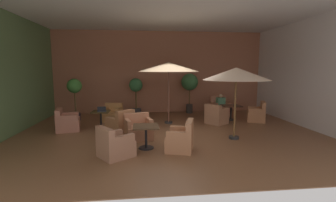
% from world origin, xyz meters
% --- Properties ---
extents(ground_plane, '(10.66, 8.40, 0.02)m').
position_xyz_m(ground_plane, '(0.00, 0.00, -0.01)').
color(ground_plane, brown).
extents(wall_back_brick, '(10.66, 0.08, 4.11)m').
position_xyz_m(wall_back_brick, '(0.00, 4.16, 2.05)').
color(wall_back_brick, '#A56449').
rests_on(wall_back_brick, ground_plane).
extents(wall_left_accent, '(0.08, 8.40, 4.11)m').
position_xyz_m(wall_left_accent, '(-5.29, 0.00, 2.05)').
color(wall_left_accent, '#5A7B4B').
rests_on(wall_left_accent, ground_plane).
extents(wall_right_plain, '(0.08, 8.40, 4.11)m').
position_xyz_m(wall_right_plain, '(5.29, 0.00, 2.05)').
color(wall_right_plain, silver).
rests_on(wall_right_plain, ground_plane).
extents(ceiling_slab, '(10.66, 8.40, 0.06)m').
position_xyz_m(ceiling_slab, '(0.00, 0.00, 4.14)').
color(ceiling_slab, silver).
rests_on(ceiling_slab, wall_back_brick).
extents(cafe_table_front_left, '(0.66, 0.66, 0.65)m').
position_xyz_m(cafe_table_front_left, '(-2.49, 0.95, 0.47)').
color(cafe_table_front_left, black).
rests_on(cafe_table_front_left, ground_plane).
extents(armchair_front_left_north, '(0.92, 0.95, 0.81)m').
position_xyz_m(armchair_front_left_north, '(-3.66, 0.71, 0.30)').
color(armchair_front_left_north, '#B36C56').
rests_on(armchair_front_left_north, ground_plane).
extents(armchair_front_left_east, '(1.06, 1.06, 0.85)m').
position_xyz_m(armchair_front_left_east, '(-1.68, 0.07, 0.31)').
color(armchair_front_left_east, '#AD6E47').
rests_on(armchair_front_left_east, ground_plane).
extents(armchair_front_left_south, '(0.91, 0.87, 0.76)m').
position_xyz_m(armchair_front_left_south, '(-2.21, 2.10, 0.29)').
color(armchair_front_left_south, '#B57943').
rests_on(armchair_front_left_south, ground_plane).
extents(cafe_table_front_right, '(0.79, 0.79, 0.65)m').
position_xyz_m(cafe_table_front_right, '(2.93, 1.82, 0.52)').
color(cafe_table_front_right, black).
rests_on(cafe_table_front_right, ground_plane).
extents(armchair_front_right_north, '(0.88, 0.80, 0.92)m').
position_xyz_m(armchair_front_right_north, '(2.79, 2.88, 0.33)').
color(armchair_front_right_north, '#B36C50').
rests_on(armchair_front_right_north, ground_plane).
extents(armchair_front_right_east, '(1.00, 1.01, 0.81)m').
position_xyz_m(armchair_front_right_east, '(2.07, 1.19, 0.31)').
color(armchair_front_right_east, '#AF7655').
rests_on(armchair_front_right_east, ground_plane).
extents(armchair_front_right_south, '(0.93, 0.94, 0.86)m').
position_xyz_m(armchair_front_right_south, '(3.93, 1.41, 0.31)').
color(armchair_front_right_south, '#AE6D44').
rests_on(armchair_front_right_south, ground_plane).
extents(cafe_table_mid_center, '(0.72, 0.72, 0.65)m').
position_xyz_m(cafe_table_mid_center, '(-0.84, -1.58, 0.48)').
color(cafe_table_mid_center, black).
rests_on(cafe_table_mid_center, ground_plane).
extents(armchair_mid_center_north, '(0.96, 0.91, 0.80)m').
position_xyz_m(armchair_mid_center_north, '(-1.07, -0.61, 0.30)').
color(armchair_mid_center_north, '#B06F4E').
rests_on(armchair_mid_center_north, ground_plane).
extents(armchair_mid_center_east, '(1.04, 1.02, 0.80)m').
position_xyz_m(armchair_mid_center_east, '(-1.65, -2.16, 0.30)').
color(armchair_mid_center_east, '#AA7356').
rests_on(armchair_mid_center_east, ground_plane).
extents(armchair_mid_center_south, '(0.89, 0.93, 0.85)m').
position_xyz_m(armchair_mid_center_south, '(0.11, -1.86, 0.31)').
color(armchair_mid_center_south, '#B6754D').
rests_on(armchair_mid_center_south, ground_plane).
extents(patio_umbrella_tall_red, '(2.45, 2.45, 2.49)m').
position_xyz_m(patio_umbrella_tall_red, '(0.14, 1.48, 2.29)').
color(patio_umbrella_tall_red, '#2D2D2D').
rests_on(patio_umbrella_tall_red, ground_plane).
extents(patio_umbrella_center_beige, '(2.08, 2.08, 2.27)m').
position_xyz_m(patio_umbrella_center_beige, '(1.99, -0.93, 2.06)').
color(patio_umbrella_center_beige, '#2D2D2D').
rests_on(patio_umbrella_center_beige, ground_plane).
extents(potted_tree_left_corner, '(0.62, 0.62, 1.81)m').
position_xyz_m(potted_tree_left_corner, '(-3.82, 2.49, 1.27)').
color(potted_tree_left_corner, '#3B2C33').
rests_on(potted_tree_left_corner, ground_plane).
extents(potted_tree_mid_left, '(0.84, 0.84, 2.00)m').
position_xyz_m(potted_tree_mid_left, '(1.45, 3.69, 1.47)').
color(potted_tree_mid_left, '#3B332F').
rests_on(potted_tree_mid_left, ground_plane).
extents(potted_tree_mid_right, '(0.65, 0.65, 1.78)m').
position_xyz_m(potted_tree_mid_right, '(-1.23, 3.52, 1.20)').
color(potted_tree_mid_right, '#323336').
rests_on(potted_tree_mid_right, ground_plane).
extents(patron_blue_shirt, '(0.41, 0.31, 0.59)m').
position_xyz_m(patron_blue_shirt, '(2.80, 2.84, 0.70)').
color(patron_blue_shirt, '#4C7E5C').
rests_on(patron_blue_shirt, ground_plane).
extents(iced_drink_cup, '(0.08, 0.08, 0.11)m').
position_xyz_m(iced_drink_cup, '(-2.55, 0.86, 0.71)').
color(iced_drink_cup, white).
rests_on(iced_drink_cup, cafe_table_front_left).
extents(open_laptop, '(0.33, 0.25, 0.20)m').
position_xyz_m(open_laptop, '(-2.43, 0.83, 0.70)').
color(open_laptop, '#9EA0A5').
rests_on(open_laptop, cafe_table_front_left).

